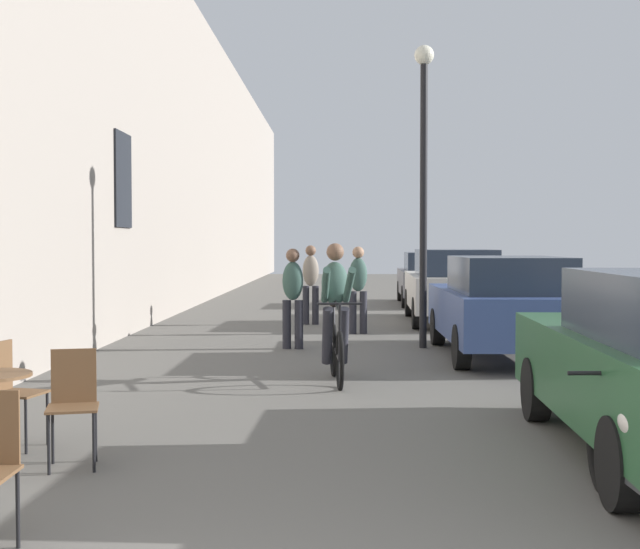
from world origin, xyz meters
TOP-DOWN VIEW (x-y plane):
  - building_facade_left at (-3.45, 14.00)m, footprint 0.54×68.00m
  - cafe_chair_mid_toward_street at (-1.35, 3.70)m, footprint 0.46×0.46m
  - cafe_chair_mid_toward_wall at (-2.04, 4.26)m, footprint 0.45×0.45m
  - cyclist_on_bicycle at (0.65, 7.83)m, footprint 0.52×1.76m
  - pedestrian_near at (-0.06, 10.97)m, footprint 0.37×0.29m
  - pedestrian_mid at (1.05, 13.29)m, footprint 0.36×0.27m
  - pedestrian_far at (0.09, 15.09)m, footprint 0.35×0.26m
  - street_lamp at (2.06, 11.14)m, footprint 0.32×0.32m
  - parked_car_second at (3.15, 10.04)m, footprint 1.80×4.26m
  - parked_car_third at (3.12, 15.48)m, footprint 1.98×4.48m
  - parked_car_fourth at (3.23, 20.93)m, footprint 1.82×4.13m

SIDE VIEW (x-z plane):
  - cafe_chair_mid_toward_street at x=-1.35m, z-range 0.07..0.96m
  - cafe_chair_mid_toward_wall at x=-2.04m, z-range 0.07..0.96m
  - parked_car_fourth at x=3.23m, z-range 0.03..1.48m
  - parked_car_second at x=3.15m, z-range 0.03..1.54m
  - cyclist_on_bicycle at x=0.65m, z-range -0.06..1.68m
  - parked_car_third at x=3.12m, z-range 0.03..1.60m
  - pedestrian_near at x=-0.06m, z-range 0.10..1.72m
  - pedestrian_mid at x=1.05m, z-range 0.10..1.75m
  - pedestrian_far at x=0.09m, z-range 0.10..1.77m
  - street_lamp at x=2.06m, z-range 0.66..5.56m
  - building_facade_left at x=-3.45m, z-range 0.00..8.19m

